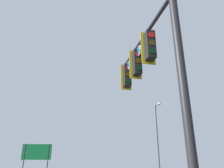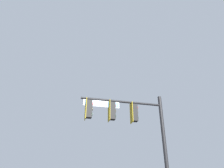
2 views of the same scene
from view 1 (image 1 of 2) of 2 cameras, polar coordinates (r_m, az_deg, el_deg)
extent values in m
cylinder|color=black|center=(5.64, 18.28, -1.81)|extent=(0.23, 0.23, 7.21)
cylinder|color=black|center=(9.02, 7.70, 11.13)|extent=(5.06, 1.33, 0.14)
cube|color=gold|center=(8.22, 9.35, 9.22)|extent=(0.15, 0.51, 1.30)
cube|color=black|center=(8.07, 9.86, 9.86)|extent=(0.42, 0.39, 1.10)
cylinder|color=black|center=(8.39, 9.60, 13.45)|extent=(0.04, 0.04, 0.12)
cylinder|color=red|center=(8.09, 10.27, 12.57)|extent=(0.08, 0.22, 0.22)
cylinder|color=#392D05|center=(7.91, 10.42, 10.57)|extent=(0.08, 0.22, 0.22)
cylinder|color=black|center=(7.75, 10.58, 8.48)|extent=(0.08, 0.22, 0.22)
cube|color=gold|center=(9.39, 6.12, 5.05)|extent=(0.15, 0.51, 1.30)
cube|color=black|center=(9.23, 6.50, 5.55)|extent=(0.42, 0.39, 1.10)
cylinder|color=black|center=(9.51, 6.36, 8.84)|extent=(0.04, 0.04, 0.12)
cylinder|color=red|center=(9.21, 6.83, 7.92)|extent=(0.08, 0.22, 0.22)
cylinder|color=#392D05|center=(9.06, 6.92, 6.09)|extent=(0.08, 0.22, 0.22)
cylinder|color=black|center=(8.92, 7.01, 4.19)|extent=(0.08, 0.22, 0.22)
cube|color=gold|center=(10.62, 3.66, 1.82)|extent=(0.15, 0.51, 1.30)
cube|color=black|center=(10.46, 3.95, 2.20)|extent=(0.42, 0.39, 1.10)
cylinder|color=black|center=(10.71, 3.87, 5.21)|extent=(0.04, 0.04, 0.12)
cylinder|color=red|center=(10.42, 4.22, 4.29)|extent=(0.08, 0.22, 0.22)
cylinder|color=#392D05|center=(10.28, 4.27, 2.63)|extent=(0.08, 0.22, 0.22)
cylinder|color=black|center=(10.15, 4.32, 0.92)|extent=(0.08, 0.22, 0.22)
cube|color=#0A4C7F|center=(9.97, 5.16, 6.02)|extent=(2.11, 0.54, 0.33)
cube|color=white|center=(9.97, 5.16, 6.02)|extent=(2.17, 0.54, 0.39)
cylinder|color=black|center=(31.96, -16.49, -19.06)|extent=(0.12, 0.12, 4.70)
cylinder|color=black|center=(32.71, -22.14, -18.45)|extent=(0.12, 0.12, 4.70)
cube|color=#0F5B2D|center=(32.34, -19.06, -16.41)|extent=(0.38, 3.90, 2.02)
cylinder|color=#4C4C51|center=(20.98, 11.84, -15.32)|extent=(0.18, 0.18, 7.38)
cylinder|color=#4C4C51|center=(20.88, 11.65, -5.41)|extent=(1.50, 0.20, 0.10)
ellipsoid|color=silver|center=(20.15, 12.20, -5.12)|extent=(0.56, 0.28, 0.20)
camera|label=2|loc=(14.20, -56.47, -14.22)|focal=35.00mm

